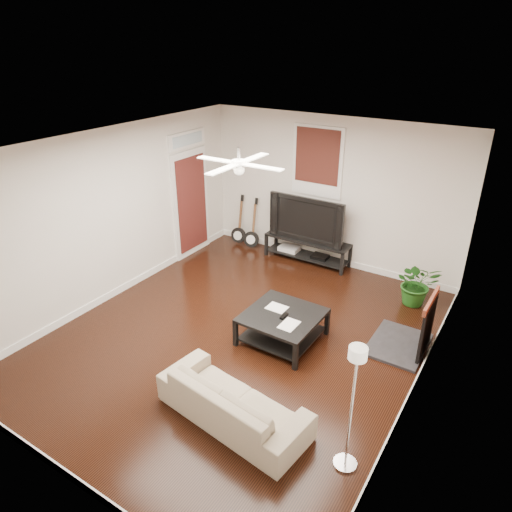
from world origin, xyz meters
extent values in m
cube|color=black|center=(0.00, 0.00, 0.00)|extent=(5.00, 6.00, 0.01)
cube|color=white|center=(0.00, 0.00, 2.80)|extent=(5.00, 6.00, 0.01)
cube|color=silver|center=(0.00, 3.00, 1.40)|extent=(5.00, 0.01, 2.80)
cube|color=silver|center=(0.00, -3.00, 1.40)|extent=(5.00, 0.01, 2.80)
cube|color=silver|center=(-2.50, 0.00, 1.40)|extent=(0.01, 6.00, 2.80)
cube|color=silver|center=(2.50, 0.00, 1.40)|extent=(0.01, 6.00, 2.80)
cube|color=#B15839|center=(2.49, 1.00, 1.40)|extent=(0.02, 2.20, 2.80)
cube|color=black|center=(2.20, 1.00, 0.46)|extent=(0.80, 1.10, 0.92)
cube|color=#35170E|center=(-0.30, 2.97, 1.95)|extent=(1.00, 0.06, 1.30)
cube|color=white|center=(-2.46, 1.90, 1.25)|extent=(0.08, 1.00, 2.50)
cube|color=black|center=(-0.32, 2.78, 0.24)|extent=(1.69, 0.45, 0.47)
imported|color=black|center=(-0.32, 2.80, 0.91)|extent=(1.51, 0.20, 0.87)
cube|color=black|center=(0.56, 0.23, 0.22)|extent=(1.05, 1.05, 0.44)
imported|color=tan|center=(0.85, -1.43, 0.27)|extent=(1.92, 0.95, 0.54)
imported|color=#1D5518|center=(1.92, 2.29, 0.38)|extent=(0.87, 0.82, 0.76)
camera|label=1|loc=(3.24, -4.71, 4.06)|focal=32.46mm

